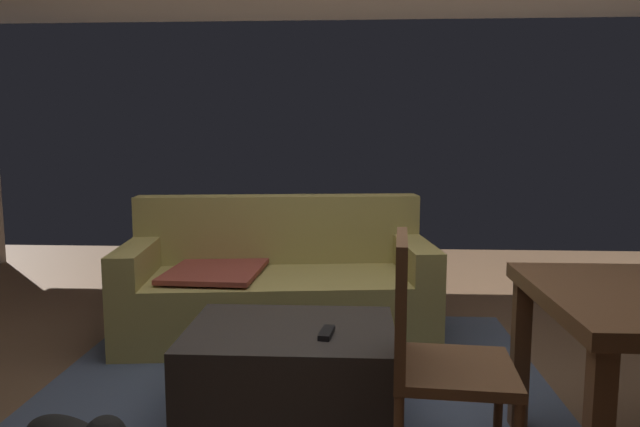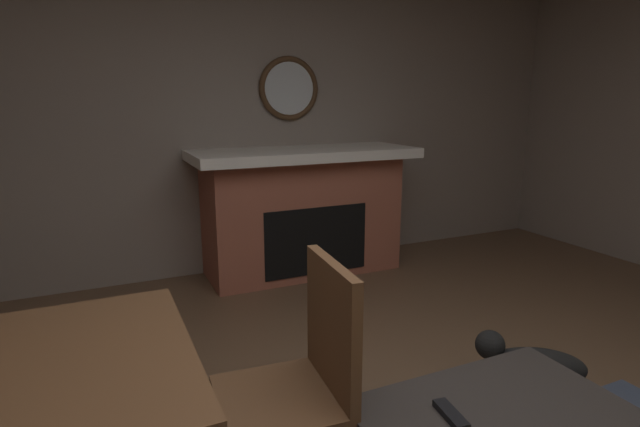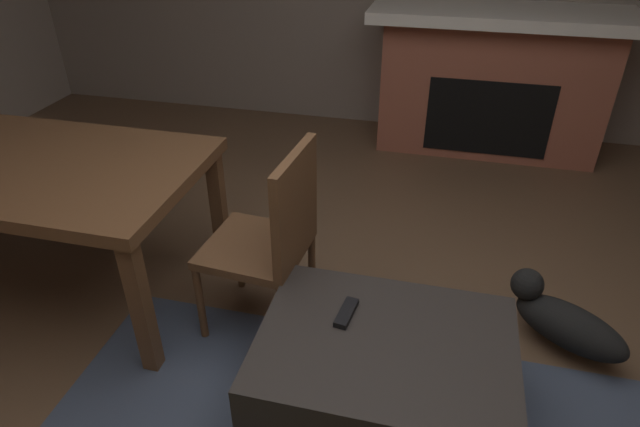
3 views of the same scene
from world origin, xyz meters
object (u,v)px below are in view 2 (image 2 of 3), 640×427
at_px(fireplace, 303,211).
at_px(tv_remote, 451,415).
at_px(dining_chair_west, 304,372).
at_px(round_wall_mirror, 289,89).
at_px(small_dog, 528,364).

height_order(fireplace, tv_remote, fireplace).
height_order(fireplace, dining_chair_west, fireplace).
height_order(round_wall_mirror, tv_remote, round_wall_mirror).
bearing_deg(small_dog, fireplace, -81.81).
bearing_deg(round_wall_mirror, fireplace, 90.00).
height_order(fireplace, round_wall_mirror, round_wall_mirror).
distance_m(dining_chair_west, small_dog, 1.36).
bearing_deg(small_dog, dining_chair_west, 6.50).
bearing_deg(fireplace, small_dog, 98.19).
xyz_separation_m(round_wall_mirror, dining_chair_west, (0.99, 2.64, -1.04)).
height_order(tv_remote, small_dog, tv_remote).
relative_size(fireplace, dining_chair_west, 2.01).
bearing_deg(tv_remote, small_dog, -144.37).
bearing_deg(tv_remote, fireplace, -94.78).
distance_m(tv_remote, dining_chair_west, 0.53).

